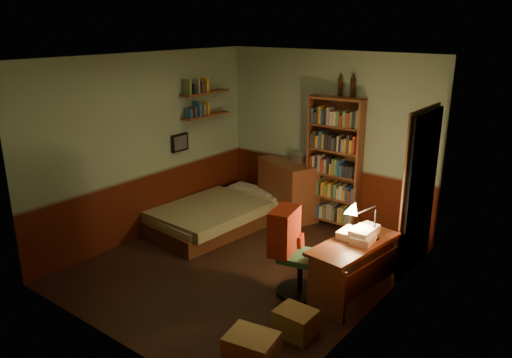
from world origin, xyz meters
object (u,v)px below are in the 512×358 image
Objects in this scene: dresser at (288,189)px; office_chair at (300,259)px; desk_lamp at (376,213)px; bed at (219,206)px; desk at (352,268)px; mini_stereo at (300,157)px; cardboard_box_a at (251,351)px; bookshelf at (334,164)px; cardboard_box_b at (296,322)px.

office_chair is (1.48, -1.92, -0.00)m from dresser.
office_chair is at bearing -122.39° from desk_lamp.
dresser is 1.14× the size of office_chair.
desk is (2.53, -0.58, 0.01)m from bed.
desk_lamp reaches higher than mini_stereo.
bed is 3.33m from cardboard_box_a.
desk_lamp reaches higher than dresser.
bookshelf is at bearing 28.87° from dresser.
bookshelf is 4.45× the size of cardboard_box_a.
mini_stereo is at bearing 62.03° from bed.
desk_lamp is (2.08, -1.33, 0.51)m from dresser.
desk is 0.61m from office_chair.
desk is (1.80, -1.68, -0.64)m from mini_stereo.
desk_lamp reaches higher than bed.
mini_stereo is 3.86m from cardboard_box_a.
bed is 2.37× the size of office_chair.
desk is (1.95, -1.55, -0.13)m from dresser.
bed reaches higher than cardboard_box_a.
desk is at bearing -7.17° from bed.
bed is 1.84m from bookshelf.
dresser is 3.22m from cardboard_box_b.
cardboard_box_a is at bearing -51.41° from mini_stereo.
bookshelf reaches higher than cardboard_box_a.
bookshelf is at bearing 145.78° from desk_lamp.
desk_lamp is at bearing -24.88° from mini_stereo.
cardboard_box_b is (0.04, 0.66, -0.03)m from cardboard_box_a.
desk_lamp is at bearing -10.14° from dresser.
bed is at bearing -98.58° from dresser.
cardboard_box_b is (1.11, -2.68, -0.85)m from bookshelf.
bookshelf is at bearing 8.34° from mini_stereo.
desk_lamp is 1.44× the size of cardboard_box_a.
bed is at bearing 142.24° from office_chair.
desk is 3.18× the size of cardboard_box_b.
cardboard_box_b is at bearing -73.24° from office_chair.
cardboard_box_a is (1.69, -3.38, -0.80)m from mini_stereo.
office_chair is 2.03× the size of cardboard_box_a.
mini_stereo is 0.53× the size of cardboard_box_a.
desk_lamp is 1.53m from cardboard_box_b.
bookshelf reaches higher than mini_stereo.
desk is at bearing -108.03° from desk_lamp.
cardboard_box_b is at bearing -27.74° from bed.
desk_lamp reaches higher than cardboard_box_b.
mini_stereo is (0.14, 0.12, 0.51)m from dresser.
bed is 5.59× the size of cardboard_box_b.
mini_stereo is at bearing 109.99° from office_chair.
dresser is 4.31× the size of mini_stereo.
cardboard_box_b is at bearing -87.49° from desk.
mini_stereo reaches higher than desk.
office_chair is 1.40m from cardboard_box_a.
desk is (1.19, -1.64, -0.66)m from bookshelf.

